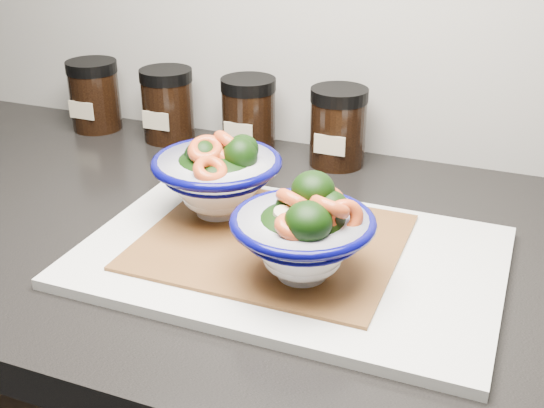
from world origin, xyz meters
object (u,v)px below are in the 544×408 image
at_px(bowl_left, 218,176).
at_px(cutting_board, 290,257).
at_px(spice_jar_a, 94,95).
at_px(spice_jar_b, 168,105).
at_px(spice_jar_c, 249,115).
at_px(spice_jar_d, 338,127).
at_px(bowl_right, 304,234).

bearing_deg(bowl_left, cutting_board, -24.87).
xyz_separation_m(spice_jar_a, spice_jar_b, (0.14, 0.00, 0.00)).
bearing_deg(cutting_board, spice_jar_c, 121.15).
height_order(spice_jar_b, spice_jar_d, same).
relative_size(bowl_left, spice_jar_b, 1.36).
xyz_separation_m(spice_jar_a, spice_jar_d, (0.41, 0.00, 0.00)).
distance_m(spice_jar_a, spice_jar_d, 0.41).
height_order(bowl_right, spice_jar_c, bowl_right).
bearing_deg(cutting_board, spice_jar_d, 96.78).
height_order(bowl_left, spice_jar_a, bowl_left).
bearing_deg(cutting_board, spice_jar_b, 137.38).
xyz_separation_m(bowl_left, spice_jar_c, (-0.06, 0.24, -0.01)).
bearing_deg(spice_jar_a, spice_jar_c, 0.00).
distance_m(bowl_left, spice_jar_a, 0.41).
relative_size(bowl_left, spice_jar_d, 1.36).
bearing_deg(spice_jar_a, cutting_board, -32.64).
bearing_deg(bowl_right, spice_jar_a, 145.32).
bearing_deg(spice_jar_c, spice_jar_b, 180.00).
distance_m(spice_jar_b, spice_jar_c, 0.14).
distance_m(bowl_left, spice_jar_b, 0.31).
bearing_deg(cutting_board, bowl_right, -55.07).
xyz_separation_m(spice_jar_a, spice_jar_c, (0.27, 0.00, 0.00)).
height_order(bowl_right, spice_jar_b, bowl_right).
bearing_deg(bowl_right, bowl_left, 145.93).
relative_size(cutting_board, spice_jar_a, 3.98).
bearing_deg(spice_jar_d, bowl_left, -107.95).
height_order(spice_jar_a, spice_jar_c, same).
distance_m(cutting_board, spice_jar_a, 0.53).
relative_size(cutting_board, bowl_right, 3.10).
xyz_separation_m(bowl_right, spice_jar_d, (-0.07, 0.33, -0.01)).
bearing_deg(bowl_left, bowl_right, -34.07).
bearing_deg(spice_jar_c, bowl_left, -75.05).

